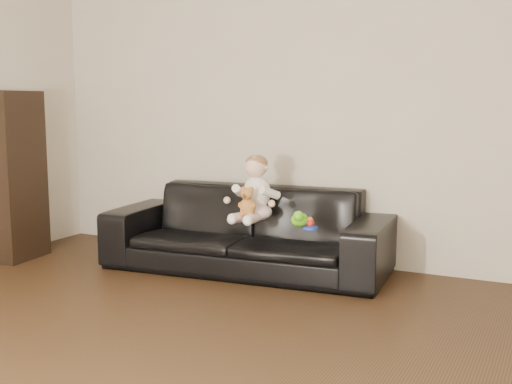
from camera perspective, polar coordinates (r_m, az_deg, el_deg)
The scene contains 9 objects.
wall_back at distance 5.30m, azimuth 5.05°, elevation 7.71°, with size 5.00×5.00×0.00m, color beige.
sofa at distance 5.08m, azimuth -0.81°, elevation -3.35°, with size 2.22×0.87×0.65m, color black.
cabinet at distance 5.78m, azimuth -20.89°, elevation 1.36°, with size 0.35×0.49×1.42m, color black.
shelf_item at distance 5.74m, azimuth -20.91°, elevation 4.51°, with size 0.18×0.25×0.28m, color silver.
baby at distance 4.86m, azimuth -0.07°, elevation -0.01°, with size 0.34×0.42×0.50m.
teddy_bear at distance 4.73m, azimuth -0.78°, elevation -0.89°, with size 0.12×0.12×0.22m.
toy_green at distance 4.67m, azimuth 3.90°, elevation -2.48°, with size 0.13×0.15×0.10m, color #5FD418.
toy_rattle at distance 4.66m, azimuth 4.83°, elevation -2.75°, with size 0.06×0.06×0.06m, color red.
toy_blue_disc at distance 4.60m, azimuth 4.85°, elevation -3.20°, with size 0.11×0.11×0.02m, color blue.
Camera 1 is at (1.91, -2.19, 1.34)m, focal length 45.00 mm.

